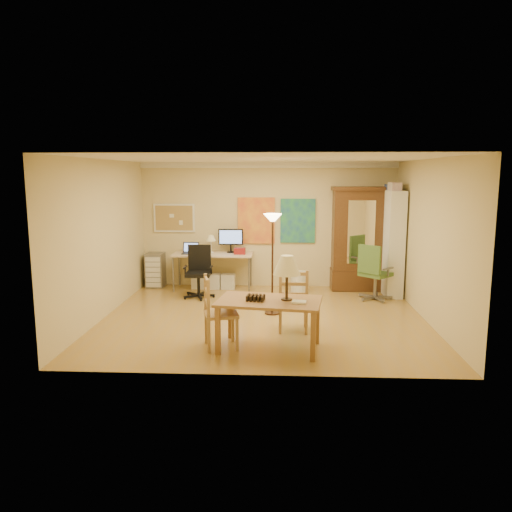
{
  "coord_description": "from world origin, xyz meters",
  "views": [
    {
      "loc": [
        0.29,
        -8.32,
        2.46
      ],
      "look_at": [
        -0.15,
        0.3,
        1.03
      ],
      "focal_mm": 35.0,
      "sensor_mm": 36.0,
      "label": 1
    }
  ],
  "objects_px": {
    "office_chair_black": "(199,284)",
    "office_chair_green": "(374,285)",
    "armoire": "(359,245)",
    "computer_desk": "(215,267)",
    "dining_table": "(276,290)",
    "bookshelf": "(392,244)"
  },
  "relations": [
    {
      "from": "computer_desk",
      "to": "office_chair_green",
      "type": "relative_size",
      "value": 1.53
    },
    {
      "from": "armoire",
      "to": "bookshelf",
      "type": "height_order",
      "value": "armoire"
    },
    {
      "from": "office_chair_black",
      "to": "office_chair_green",
      "type": "distance_m",
      "value": 3.48
    },
    {
      "from": "armoire",
      "to": "office_chair_black",
      "type": "bearing_deg",
      "value": -165.45
    },
    {
      "from": "dining_table",
      "to": "armoire",
      "type": "xyz_separation_m",
      "value": [
        1.72,
        3.79,
        0.1
      ]
    },
    {
      "from": "office_chair_green",
      "to": "bookshelf",
      "type": "height_order",
      "value": "bookshelf"
    },
    {
      "from": "office_chair_black",
      "to": "computer_desk",
      "type": "bearing_deg",
      "value": 74.15
    },
    {
      "from": "computer_desk",
      "to": "office_chair_black",
      "type": "distance_m",
      "value": 0.83
    },
    {
      "from": "computer_desk",
      "to": "armoire",
      "type": "bearing_deg",
      "value": 1.49
    },
    {
      "from": "dining_table",
      "to": "bookshelf",
      "type": "relative_size",
      "value": 0.72
    },
    {
      "from": "office_chair_green",
      "to": "bookshelf",
      "type": "relative_size",
      "value": 0.52
    },
    {
      "from": "armoire",
      "to": "computer_desk",
      "type": "bearing_deg",
      "value": -178.51
    },
    {
      "from": "office_chair_black",
      "to": "office_chair_green",
      "type": "xyz_separation_m",
      "value": [
        3.47,
        -0.04,
        0.02
      ]
    },
    {
      "from": "office_chair_green",
      "to": "bookshelf",
      "type": "distance_m",
      "value": 0.99
    },
    {
      "from": "dining_table",
      "to": "office_chair_green",
      "type": "bearing_deg",
      "value": 56.68
    },
    {
      "from": "computer_desk",
      "to": "office_chair_green",
      "type": "xyz_separation_m",
      "value": [
        3.25,
        -0.82,
        -0.17
      ]
    },
    {
      "from": "computer_desk",
      "to": "bookshelf",
      "type": "bearing_deg",
      "value": -5.59
    },
    {
      "from": "computer_desk",
      "to": "bookshelf",
      "type": "xyz_separation_m",
      "value": [
        3.68,
        -0.36,
        0.59
      ]
    },
    {
      "from": "office_chair_green",
      "to": "armoire",
      "type": "height_order",
      "value": "armoire"
    },
    {
      "from": "armoire",
      "to": "bookshelf",
      "type": "bearing_deg",
      "value": -36.06
    },
    {
      "from": "computer_desk",
      "to": "office_chair_green",
      "type": "bearing_deg",
      "value": -14.11
    },
    {
      "from": "office_chair_black",
      "to": "armoire",
      "type": "distance_m",
      "value": 3.47
    }
  ]
}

